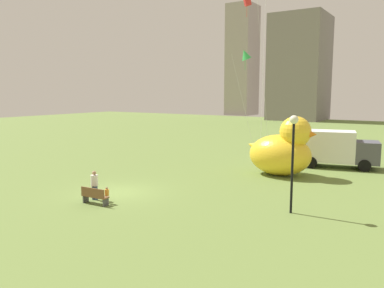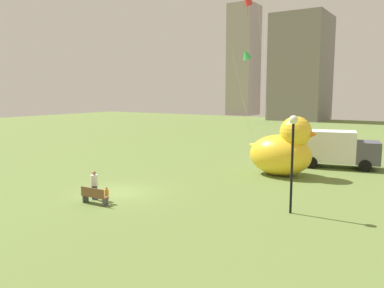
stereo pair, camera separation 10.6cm
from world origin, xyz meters
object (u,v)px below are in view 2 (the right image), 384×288
Objects in this scene: person_adult at (94,184)px; kite_red at (248,2)px; box_truck at (335,149)px; park_bench at (94,196)px; giant_inflatable_duck at (283,150)px; kite_green at (246,55)px; person_child at (107,194)px; lamppost at (293,143)px.

kite_red reaches higher than person_adult.
park_bench is at bearing -115.32° from box_truck.
giant_inflatable_duck reaches higher than park_bench.
person_adult is 28.32m from kite_green.
person_child is 9.87m from lamppost.
person_child is 18.51m from box_truck.
kite_red is at bearing 95.83° from person_adult.
box_truck is (8.82, 16.62, 0.56)m from person_adult.
person_adult is 13.26m from giant_inflatable_duck.
person_adult is 0.15× the size of kite_green.
box_truck is 0.40× the size of kite_red.
person_adult is (-0.65, 0.65, 0.41)m from park_bench.
giant_inflatable_duck is (6.44, 11.56, 0.91)m from person_adult.
park_bench is 29.14m from kite_green.
park_bench is 0.98× the size of person_adult.
kite_red is (-3.61, 24.90, 14.92)m from person_child.
lamppost is (9.11, 4.14, 2.98)m from park_bench.
person_child is at bearing -114.74° from box_truck.
lamppost is at bearing -85.89° from box_truck.
person_adult reaches higher than park_bench.
box_truck is at bearing 64.68° from park_bench.
park_bench is at bearing -82.86° from kite_red.
kite_green is (-4.59, 26.73, 9.57)m from person_child.
lamppost reaches higher than person_adult.
person_child is 12.96m from giant_inflatable_duck.
lamppost reaches higher than box_truck.
park_bench is at bearing -44.66° from person_adult.
kite_green is (-4.15, 27.20, 9.59)m from park_bench.
kite_red reaches higher than park_bench.
box_truck reaches higher than person_adult.
person_child is 28.76m from kite_green.
kite_red is (-11.35, 8.11, 13.97)m from box_truck.
lamppost is (3.32, -8.07, 1.66)m from giant_inflatable_duck.
giant_inflatable_duck is at bearing 112.39° from lamppost.
person_adult is 0.25× the size of box_truck.
giant_inflatable_duck is 8.88m from lamppost.
giant_inflatable_duck is at bearing -55.76° from kite_red.
park_bench is at bearing -155.57° from lamppost.
person_child is 0.19× the size of lamppost.
kite_red is 1.50× the size of kite_green.
lamppost is at bearing -67.61° from giant_inflatable_duck.
person_adult is 1.17m from person_child.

